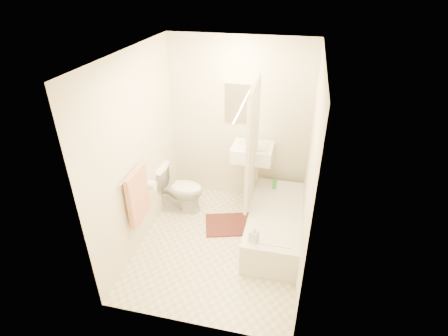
% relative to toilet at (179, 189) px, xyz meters
% --- Properties ---
extents(floor, '(2.40, 2.40, 0.00)m').
position_rel_toilet_xyz_m(floor, '(0.75, -0.62, -0.34)').
color(floor, beige).
rests_on(floor, ground).
extents(ceiling, '(2.40, 2.40, 0.00)m').
position_rel_toilet_xyz_m(ceiling, '(0.75, -0.62, 2.06)').
color(ceiling, white).
rests_on(ceiling, ground).
extents(wall_back, '(2.00, 0.02, 2.40)m').
position_rel_toilet_xyz_m(wall_back, '(0.75, 0.58, 0.86)').
color(wall_back, beige).
rests_on(wall_back, ground).
extents(wall_left, '(0.02, 2.40, 2.40)m').
position_rel_toilet_xyz_m(wall_left, '(-0.25, -0.62, 0.86)').
color(wall_left, beige).
rests_on(wall_left, ground).
extents(wall_right, '(0.02, 2.40, 2.40)m').
position_rel_toilet_xyz_m(wall_right, '(1.75, -0.62, 0.86)').
color(wall_right, beige).
rests_on(wall_right, ground).
extents(mirror, '(0.40, 0.03, 0.55)m').
position_rel_toilet_xyz_m(mirror, '(0.75, 0.56, 1.16)').
color(mirror, white).
rests_on(mirror, wall_back).
extents(curtain_rod, '(0.03, 1.70, 0.03)m').
position_rel_toilet_xyz_m(curtain_rod, '(1.05, -0.52, 1.66)').
color(curtain_rod, silver).
rests_on(curtain_rod, wall_back).
extents(shower_curtain, '(0.04, 0.80, 1.55)m').
position_rel_toilet_xyz_m(shower_curtain, '(1.05, -0.12, 0.88)').
color(shower_curtain, silver).
rests_on(shower_curtain, curtain_rod).
extents(towel_bar, '(0.02, 0.60, 0.02)m').
position_rel_toilet_xyz_m(towel_bar, '(-0.21, -0.87, 0.76)').
color(towel_bar, silver).
rests_on(towel_bar, wall_left).
extents(towel, '(0.06, 0.45, 0.66)m').
position_rel_toilet_xyz_m(towel, '(-0.18, -0.87, 0.44)').
color(towel, '#CC7266').
rests_on(towel, towel_bar).
extents(toilet_paper, '(0.11, 0.12, 0.12)m').
position_rel_toilet_xyz_m(toilet_paper, '(-0.18, -0.50, 0.36)').
color(toilet_paper, white).
rests_on(toilet_paper, wall_left).
extents(toilet, '(0.71, 0.41, 0.69)m').
position_rel_toilet_xyz_m(toilet, '(0.00, 0.00, 0.00)').
color(toilet, silver).
rests_on(toilet, floor).
extents(sink, '(0.56, 0.45, 1.09)m').
position_rel_toilet_xyz_m(sink, '(1.00, 0.33, 0.20)').
color(sink, white).
rests_on(sink, floor).
extents(bathtub, '(0.66, 1.51, 0.42)m').
position_rel_toilet_xyz_m(bathtub, '(1.42, -0.32, -0.13)').
color(bathtub, silver).
rests_on(bathtub, floor).
extents(bath_mat, '(0.77, 0.66, 0.02)m').
position_rel_toilet_xyz_m(bath_mat, '(0.79, -0.22, -0.33)').
color(bath_mat, '#4E1F1A').
rests_on(bath_mat, floor).
extents(soap_bottle, '(0.12, 0.12, 0.20)m').
position_rel_toilet_xyz_m(soap_bottle, '(1.23, -0.94, 0.18)').
color(soap_bottle, white).
rests_on(soap_bottle, bathtub).
extents(scrub_brush, '(0.07, 0.21, 0.04)m').
position_rel_toilet_xyz_m(scrub_brush, '(1.34, 0.27, 0.10)').
color(scrub_brush, green).
rests_on(scrub_brush, bathtub).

